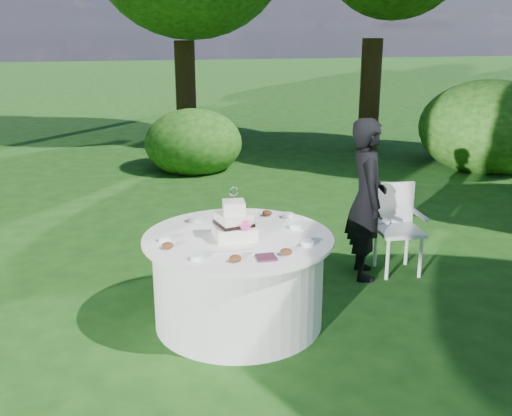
{
  "coord_description": "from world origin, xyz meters",
  "views": [
    {
      "loc": [
        -0.9,
        -4.51,
        2.42
      ],
      "look_at": [
        0.15,
        0.0,
        1.0
      ],
      "focal_mm": 42.0,
      "sensor_mm": 36.0,
      "label": 1
    }
  ],
  "objects_px": {
    "cake": "(234,224)",
    "chair": "(397,221)",
    "napkins": "(266,257)",
    "table": "(238,279)",
    "guest": "(367,199)"
  },
  "relations": [
    {
      "from": "table",
      "to": "cake",
      "type": "relative_size",
      "value": 3.64
    },
    {
      "from": "guest",
      "to": "cake",
      "type": "distance_m",
      "value": 1.62
    },
    {
      "from": "table",
      "to": "guest",
      "type": "bearing_deg",
      "value": 26.08
    },
    {
      "from": "napkins",
      "to": "chair",
      "type": "bearing_deg",
      "value": 37.58
    },
    {
      "from": "guest",
      "to": "cake",
      "type": "bearing_deg",
      "value": 128.6
    },
    {
      "from": "chair",
      "to": "cake",
      "type": "bearing_deg",
      "value": -156.71
    },
    {
      "from": "cake",
      "to": "chair",
      "type": "relative_size",
      "value": 0.48
    },
    {
      "from": "napkins",
      "to": "table",
      "type": "distance_m",
      "value": 0.66
    },
    {
      "from": "napkins",
      "to": "guest",
      "type": "xyz_separation_m",
      "value": [
        1.31,
        1.22,
        0.02
      ]
    },
    {
      "from": "table",
      "to": "chair",
      "type": "relative_size",
      "value": 1.75
    },
    {
      "from": "guest",
      "to": "cake",
      "type": "relative_size",
      "value": 3.71
    },
    {
      "from": "cake",
      "to": "chair",
      "type": "height_order",
      "value": "cake"
    },
    {
      "from": "napkins",
      "to": "chair",
      "type": "relative_size",
      "value": 0.16
    },
    {
      "from": "napkins",
      "to": "table",
      "type": "height_order",
      "value": "napkins"
    },
    {
      "from": "guest",
      "to": "chair",
      "type": "height_order",
      "value": "guest"
    }
  ]
}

